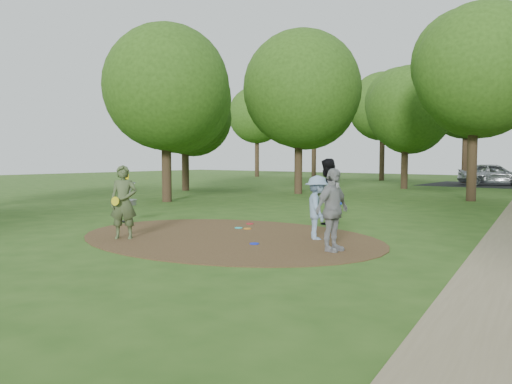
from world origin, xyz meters
The scene contains 13 objects.
ground centered at (0.00, 0.00, 0.00)m, with size 100.00×100.00×0.00m, color #2D5119.
dirt_clearing centered at (0.00, 0.00, 0.01)m, with size 8.40×8.40×0.02m, color #47301C.
player_observer_with_disc centered at (-1.82, -1.84, 0.93)m, with size 0.81×0.76×1.86m.
player_throwing_with_disc centered at (2.02, 1.09, 0.80)m, with size 1.26×1.17×1.60m.
player_walking_with_disc centered at (0.75, 3.77, 1.01)m, with size 0.84×1.03×2.02m.
player_waiting_with_disc centered at (3.10, -0.08, 0.91)m, with size 0.55×1.11×1.82m.
disc_ground_cyan centered at (-0.74, 1.33, 0.03)m, with size 0.22×0.22×0.02m, color #1BD7DE.
disc_ground_blue centered at (1.24, -0.45, 0.03)m, with size 0.22×0.22×0.02m, color #0D21E7.
disc_ground_red centered at (-1.04, 2.23, 0.03)m, with size 0.22×0.22×0.02m, color red.
car_left centered at (-0.40, 29.87, 0.82)m, with size 1.94×4.82×1.64m, color #A7A9AF.
disc_ground_orange centered at (-0.44, 1.37, 0.03)m, with size 0.22×0.22×0.02m, color orange.
disc_golf_basket centered at (-4.50, 0.30, 0.87)m, with size 0.63×0.63×1.54m.
tree_ring centered at (1.69, 8.77, 5.30)m, with size 37.83×45.55×9.07m.
Camera 1 is at (8.42, -9.55, 2.05)m, focal length 35.00 mm.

